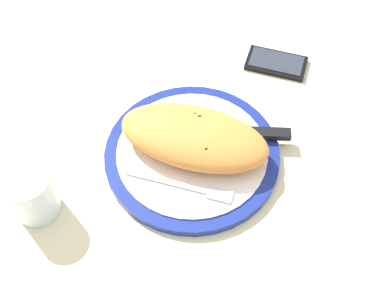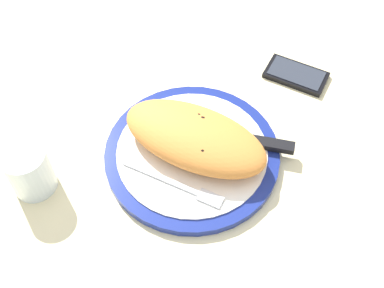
{
  "view_description": "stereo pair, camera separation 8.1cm",
  "coord_description": "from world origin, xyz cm",
  "px_view_note": "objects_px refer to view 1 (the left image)",
  "views": [
    {
      "loc": [
        16.38,
        -43.8,
        69.77
      ],
      "look_at": [
        0.0,
        0.0,
        3.89
      ],
      "focal_mm": 45.81,
      "sensor_mm": 36.0,
      "label": 1
    },
    {
      "loc": [
        23.67,
        -40.33,
        69.77
      ],
      "look_at": [
        0.0,
        0.0,
        3.89
      ],
      "focal_mm": 45.81,
      "sensor_mm": 36.0,
      "label": 2
    }
  ],
  "objects_px": {
    "fork": "(189,187)",
    "knife": "(248,133)",
    "calzone": "(192,136)",
    "smartphone": "(276,63)",
    "water_glass": "(33,196)",
    "plate": "(192,154)"
  },
  "relations": [
    {
      "from": "calzone",
      "to": "water_glass",
      "type": "height_order",
      "value": "water_glass"
    },
    {
      "from": "water_glass",
      "to": "fork",
      "type": "bearing_deg",
      "value": 26.69
    },
    {
      "from": "calzone",
      "to": "water_glass",
      "type": "relative_size",
      "value": 2.98
    },
    {
      "from": "knife",
      "to": "water_glass",
      "type": "height_order",
      "value": "water_glass"
    },
    {
      "from": "calzone",
      "to": "water_glass",
      "type": "distance_m",
      "value": 0.27
    },
    {
      "from": "smartphone",
      "to": "water_glass",
      "type": "height_order",
      "value": "water_glass"
    },
    {
      "from": "plate",
      "to": "water_glass",
      "type": "distance_m",
      "value": 0.26
    },
    {
      "from": "fork",
      "to": "plate",
      "type": "bearing_deg",
      "value": 106.33
    },
    {
      "from": "knife",
      "to": "water_glass",
      "type": "distance_m",
      "value": 0.37
    },
    {
      "from": "calzone",
      "to": "fork",
      "type": "distance_m",
      "value": 0.09
    },
    {
      "from": "fork",
      "to": "smartphone",
      "type": "bearing_deg",
      "value": 80.09
    },
    {
      "from": "plate",
      "to": "smartphone",
      "type": "relative_size",
      "value": 2.48
    },
    {
      "from": "fork",
      "to": "knife",
      "type": "height_order",
      "value": "knife"
    },
    {
      "from": "fork",
      "to": "calzone",
      "type": "bearing_deg",
      "value": 107.14
    },
    {
      "from": "knife",
      "to": "smartphone",
      "type": "bearing_deg",
      "value": 90.01
    },
    {
      "from": "fork",
      "to": "smartphone",
      "type": "height_order",
      "value": "fork"
    },
    {
      "from": "calzone",
      "to": "knife",
      "type": "bearing_deg",
      "value": 34.26
    },
    {
      "from": "plate",
      "to": "knife",
      "type": "height_order",
      "value": "knife"
    },
    {
      "from": "fork",
      "to": "water_glass",
      "type": "relative_size",
      "value": 2.04
    },
    {
      "from": "fork",
      "to": "smartphone",
      "type": "distance_m",
      "value": 0.34
    },
    {
      "from": "calzone",
      "to": "fork",
      "type": "xyz_separation_m",
      "value": [
        0.02,
        -0.08,
        -0.03
      ]
    },
    {
      "from": "knife",
      "to": "smartphone",
      "type": "height_order",
      "value": "knife"
    }
  ]
}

